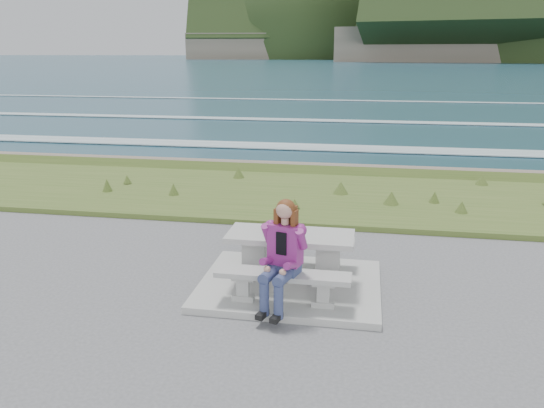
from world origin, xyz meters
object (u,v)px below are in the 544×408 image
Objects in this scene: bench_seaward at (297,243)px; seated_woman at (280,271)px; bench_landward at (283,279)px; picnic_table at (290,245)px.

seated_woman reaches higher than bench_seaward.
bench_landward is at bearing 100.64° from seated_woman.
bench_landward and bench_seaward have the same top height.
bench_seaward is at bearing 90.00° from picnic_table.
bench_landward is 1.40m from bench_seaward.
picnic_table reaches higher than bench_landward.
bench_landward is 1.00× the size of bench_seaward.
picnic_table is 1.00× the size of bench_landward.
bench_seaward is at bearing 105.37° from seated_woman.
bench_landward is (0.00, -0.70, -0.23)m from picnic_table.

